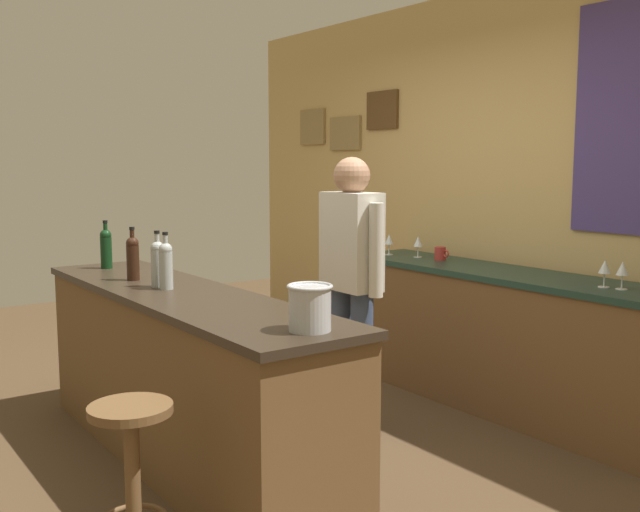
# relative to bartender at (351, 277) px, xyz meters

# --- Properties ---
(ground_plane) EXTENTS (10.00, 10.00, 0.00)m
(ground_plane) POSITION_rel_bartender_xyz_m (-0.20, -0.57, -0.94)
(ground_plane) COLOR #4C3823
(back_wall) EXTENTS (6.00, 0.09, 2.80)m
(back_wall) POSITION_rel_bartender_xyz_m (-0.18, 1.46, 0.48)
(back_wall) COLOR tan
(back_wall) RESTS_ON ground_plane
(bar_counter) EXTENTS (2.60, 0.60, 0.92)m
(bar_counter) POSITION_rel_bartender_xyz_m (-0.20, -0.97, -0.47)
(bar_counter) COLOR brown
(bar_counter) RESTS_ON ground_plane
(side_counter) EXTENTS (2.51, 0.56, 0.90)m
(side_counter) POSITION_rel_bartender_xyz_m (0.20, 1.08, -0.48)
(side_counter) COLOR brown
(side_counter) RESTS_ON ground_plane
(bartender) EXTENTS (0.52, 0.21, 1.62)m
(bartender) POSITION_rel_bartender_xyz_m (0.00, 0.00, 0.00)
(bartender) COLOR #384766
(bartender) RESTS_ON ground_plane
(bar_stool) EXTENTS (0.32, 0.32, 0.68)m
(bar_stool) POSITION_rel_bartender_xyz_m (0.69, -1.60, -0.48)
(bar_stool) COLOR brown
(bar_stool) RESTS_ON ground_plane
(wine_bottle_a) EXTENTS (0.07, 0.07, 0.31)m
(wine_bottle_a) POSITION_rel_bartender_xyz_m (-1.25, -0.99, 0.12)
(wine_bottle_a) COLOR black
(wine_bottle_a) RESTS_ON bar_counter
(wine_bottle_b) EXTENTS (0.07, 0.07, 0.31)m
(wine_bottle_b) POSITION_rel_bartender_xyz_m (-0.70, -1.03, 0.12)
(wine_bottle_b) COLOR black
(wine_bottle_b) RESTS_ON bar_counter
(wine_bottle_c) EXTENTS (0.07, 0.07, 0.31)m
(wine_bottle_c) POSITION_rel_bartender_xyz_m (-0.41, -1.01, 0.12)
(wine_bottle_c) COLOR #999E99
(wine_bottle_c) RESTS_ON bar_counter
(wine_bottle_d) EXTENTS (0.07, 0.07, 0.31)m
(wine_bottle_d) POSITION_rel_bartender_xyz_m (-0.31, -1.00, 0.12)
(wine_bottle_d) COLOR #999E99
(wine_bottle_d) RESTS_ON bar_counter
(ice_bucket) EXTENTS (0.19, 0.19, 0.19)m
(ice_bucket) POSITION_rel_bartender_xyz_m (0.92, -0.93, 0.08)
(ice_bucket) COLOR #B7BABF
(ice_bucket) RESTS_ON bar_counter
(wine_glass_a) EXTENTS (0.07, 0.07, 0.16)m
(wine_glass_a) POSITION_rel_bartender_xyz_m (-0.84, 1.02, 0.07)
(wine_glass_a) COLOR silver
(wine_glass_a) RESTS_ON side_counter
(wine_glass_b) EXTENTS (0.07, 0.07, 0.16)m
(wine_glass_b) POSITION_rel_bartender_xyz_m (-0.60, 1.09, 0.07)
(wine_glass_b) COLOR silver
(wine_glass_b) RESTS_ON side_counter
(wine_glass_c) EXTENTS (0.07, 0.07, 0.16)m
(wine_glass_c) POSITION_rel_bartender_xyz_m (0.94, 1.04, 0.07)
(wine_glass_c) COLOR silver
(wine_glass_c) RESTS_ON side_counter
(wine_glass_d) EXTENTS (0.07, 0.07, 0.16)m
(wine_glass_d) POSITION_rel_bartender_xyz_m (1.04, 1.06, 0.07)
(wine_glass_d) COLOR silver
(wine_glass_d) RESTS_ON side_counter
(coffee_mug) EXTENTS (0.12, 0.08, 0.09)m
(coffee_mug) POSITION_rel_bartender_xyz_m (-0.39, 1.11, 0.01)
(coffee_mug) COLOR #B2332D
(coffee_mug) RESTS_ON side_counter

